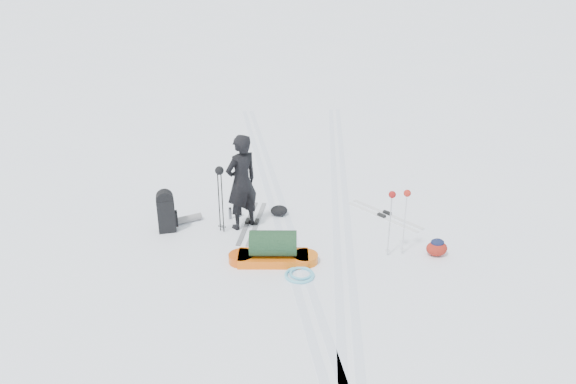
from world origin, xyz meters
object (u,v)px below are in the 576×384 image
skier (242,182)px  pulk_sled (273,251)px  expedition_rucksack (169,212)px  ski_poles_black (220,179)px

skier → pulk_sled: size_ratio=1.19×
pulk_sled → expedition_rucksack: (-2.00, 1.43, 0.17)m
pulk_sled → ski_poles_black: bearing=131.5°
pulk_sled → ski_poles_black: 1.84m
ski_poles_black → expedition_rucksack: bearing=155.6°
ski_poles_black → pulk_sled: bearing=-70.2°
skier → expedition_rucksack: skier is taller
pulk_sled → expedition_rucksack: size_ratio=1.88×
expedition_rucksack → ski_poles_black: ski_poles_black is taller
pulk_sled → expedition_rucksack: expedition_rucksack is taller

